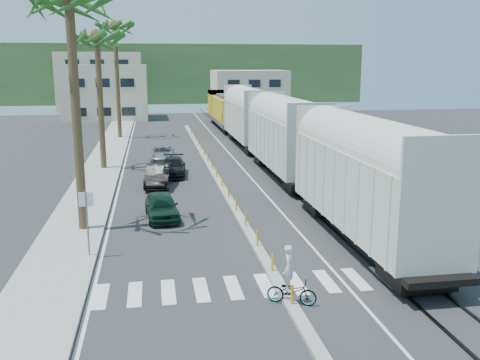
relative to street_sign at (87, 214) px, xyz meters
name	(u,v)px	position (x,y,z in m)	size (l,w,h in m)	color
ground	(267,265)	(7.30, -2.00, -1.97)	(140.00, 140.00, 0.00)	#28282B
sidewalk	(105,162)	(-1.20, 23.00, -1.90)	(3.00, 90.00, 0.15)	gray
rails	(256,152)	(12.30, 26.00, -1.94)	(1.56, 100.00, 0.06)	black
median	(212,170)	(7.30, 17.96, -1.88)	(0.45, 60.00, 0.85)	gray
crosswalk	(278,284)	(7.30, -4.00, -1.97)	(14.00, 2.20, 0.01)	silver
lane_markings	(181,160)	(5.15, 23.00, -1.97)	(9.42, 90.00, 0.01)	silver
freight_train	(268,128)	(12.30, 20.77, 0.93)	(3.00, 60.94, 5.85)	beige
palm_trees	(100,27)	(-0.80, 20.70, 8.84)	(3.50, 37.20, 13.75)	brown
street_sign	(87,214)	(0.00, 0.00, 0.00)	(0.60, 0.08, 3.00)	slate
buildings	(139,87)	(0.89, 69.66, 2.39)	(38.00, 27.00, 10.00)	beige
hillside	(171,73)	(7.30, 98.00, 4.03)	(80.00, 20.00, 12.00)	#385628
car_lead	(162,206)	(3.19, 5.60, -1.28)	(1.95, 4.18, 1.38)	black
car_second	(159,175)	(3.15, 13.38, -1.23)	(2.03, 4.63, 1.48)	black
car_third	(173,167)	(4.24, 16.72, -1.31)	(2.17, 4.65, 1.31)	black
car_rear	(163,153)	(3.67, 23.20, -1.36)	(2.16, 4.45, 1.22)	#9FA1A4
cyclist	(291,286)	(7.35, -5.68, -1.31)	(1.90, 2.18, 2.13)	#9EA0A5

